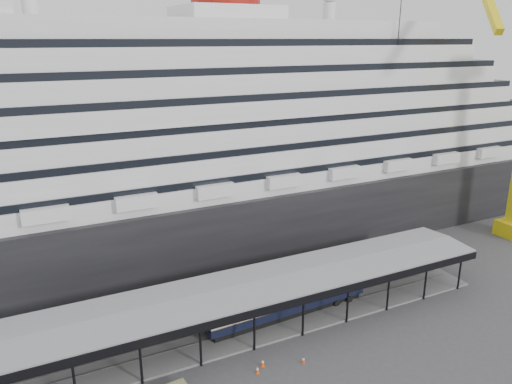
{
  "coord_description": "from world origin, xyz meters",
  "views": [
    {
      "loc": [
        -22.45,
        -38.44,
        30.47
      ],
      "look_at": [
        0.86,
        8.0,
        14.42
      ],
      "focal_mm": 35.0,
      "sensor_mm": 36.0,
      "label": 1
    }
  ],
  "objects": [
    {
      "name": "ground",
      "position": [
        0.0,
        0.0,
        0.0
      ],
      "size": [
        200.0,
        200.0,
        0.0
      ],
      "primitive_type": "plane",
      "color": "#3B3B3E",
      "rests_on": "ground"
    },
    {
      "name": "traffic_cone_mid",
      "position": [
        -4.29,
        -2.59,
        0.37
      ],
      "size": [
        0.46,
        0.46,
        0.74
      ],
      "rotation": [
        0.0,
        0.0,
        0.22
      ],
      "color": "#E64E0C",
      "rests_on": "ground"
    },
    {
      "name": "traffic_cone_left",
      "position": [
        -3.35,
        -1.86,
        0.39
      ],
      "size": [
        0.42,
        0.42,
        0.78
      ],
      "rotation": [
        0.0,
        0.0,
        -0.04
      ],
      "color": "#EC4F0D",
      "rests_on": "ground"
    },
    {
      "name": "pullman_carriage",
      "position": [
        3.38,
        5.0,
        2.43
      ],
      "size": [
        20.32,
        3.6,
        19.85
      ],
      "rotation": [
        0.0,
        0.0,
        0.05
      ],
      "color": "black",
      "rests_on": "ground"
    },
    {
      "name": "traffic_cone_right",
      "position": [
        0.44,
        -3.2,
        0.34
      ],
      "size": [
        0.45,
        0.45,
        0.68
      ],
      "rotation": [
        0.0,
        0.0,
        -0.36
      ],
      "color": "red",
      "rests_on": "ground"
    },
    {
      "name": "cruise_ship",
      "position": [
        0.05,
        32.0,
        18.35
      ],
      "size": [
        130.0,
        30.0,
        43.9
      ],
      "color": "black",
      "rests_on": "ground"
    },
    {
      "name": "platform_canopy",
      "position": [
        0.0,
        5.0,
        2.36
      ],
      "size": [
        56.0,
        9.18,
        5.3
      ],
      "color": "slate",
      "rests_on": "ground"
    }
  ]
}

